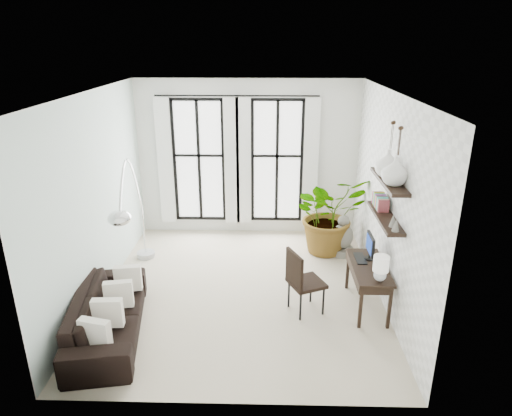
{
  "coord_description": "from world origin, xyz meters",
  "views": [
    {
      "loc": [
        0.41,
        -6.59,
        3.93
      ],
      "look_at": [
        0.23,
        0.3,
        1.35
      ],
      "focal_mm": 32.0,
      "sensor_mm": 36.0,
      "label": 1
    }
  ],
  "objects_px": {
    "plant": "(329,214)",
    "desk_chair": "(301,278)",
    "desk": "(370,270)",
    "arc_lamp": "(130,188)",
    "buddha": "(342,238)",
    "sofa": "(108,314)"
  },
  "relations": [
    {
      "from": "desk",
      "to": "buddha",
      "type": "distance_m",
      "value": 1.94
    },
    {
      "from": "buddha",
      "to": "desk_chair",
      "type": "bearing_deg",
      "value": -114.79
    },
    {
      "from": "plant",
      "to": "desk_chair",
      "type": "xyz_separation_m",
      "value": [
        -0.67,
        -2.16,
        -0.2
      ]
    },
    {
      "from": "desk",
      "to": "desk_chair",
      "type": "distance_m",
      "value": 1.04
    },
    {
      "from": "sofa",
      "to": "desk",
      "type": "height_order",
      "value": "desk"
    },
    {
      "from": "desk",
      "to": "desk_chair",
      "type": "relative_size",
      "value": 1.19
    },
    {
      "from": "plant",
      "to": "desk",
      "type": "xyz_separation_m",
      "value": [
        0.36,
        -2.05,
        -0.1
      ]
    },
    {
      "from": "desk",
      "to": "desk_chair",
      "type": "bearing_deg",
      "value": -173.89
    },
    {
      "from": "sofa",
      "to": "desk_chair",
      "type": "distance_m",
      "value": 2.8
    },
    {
      "from": "desk_chair",
      "to": "buddha",
      "type": "xyz_separation_m",
      "value": [
        0.93,
        2.02,
        -0.25
      ]
    },
    {
      "from": "desk_chair",
      "to": "arc_lamp",
      "type": "height_order",
      "value": "arc_lamp"
    },
    {
      "from": "arc_lamp",
      "to": "sofa",
      "type": "bearing_deg",
      "value": -94.71
    },
    {
      "from": "arc_lamp",
      "to": "desk_chair",
      "type": "bearing_deg",
      "value": -13.04
    },
    {
      "from": "desk",
      "to": "arc_lamp",
      "type": "bearing_deg",
      "value": 172.23
    },
    {
      "from": "arc_lamp",
      "to": "buddha",
      "type": "bearing_deg",
      "value": 21.63
    },
    {
      "from": "sofa",
      "to": "buddha",
      "type": "bearing_deg",
      "value": -63.99
    },
    {
      "from": "desk_chair",
      "to": "arc_lamp",
      "type": "bearing_deg",
      "value": 142.94
    },
    {
      "from": "plant",
      "to": "desk_chair",
      "type": "distance_m",
      "value": 2.27
    },
    {
      "from": "desk_chair",
      "to": "arc_lamp",
      "type": "relative_size",
      "value": 0.38
    },
    {
      "from": "desk_chair",
      "to": "sofa",
      "type": "bearing_deg",
      "value": 168.82
    },
    {
      "from": "buddha",
      "to": "sofa",
      "type": "bearing_deg",
      "value": -144.19
    },
    {
      "from": "desk",
      "to": "sofa",
      "type": "bearing_deg",
      "value": -168.98
    }
  ]
}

